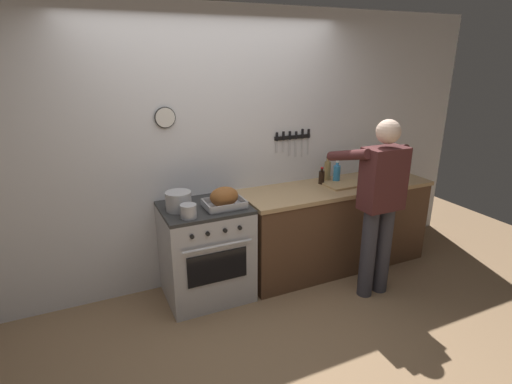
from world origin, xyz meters
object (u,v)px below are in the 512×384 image
person_cook (380,198)px  roasting_pan (224,198)px  bottle_dish_soap (337,173)px  stove (206,252)px  stock_pot (179,201)px  cutting_board (344,185)px  saucepan (188,211)px  bottle_vinegar (327,170)px  bottle_soy_sauce (322,177)px

person_cook → roasting_pan: (-1.29, 0.50, 0.03)m
bottle_dish_soap → stove: bearing=-176.1°
stock_pot → cutting_board: bearing=-1.3°
roasting_pan → saucepan: roasting_pan is taller
bottle_vinegar → bottle_soy_sauce: bearing=-144.4°
person_cook → saucepan: person_cook is taller
cutting_board → bottle_dish_soap: 0.16m
cutting_board → bottle_dish_soap: (0.01, 0.14, 0.08)m
stock_pot → bottle_dish_soap: size_ratio=0.97×
person_cook → stock_pot: 1.78m
roasting_pan → bottle_vinegar: 1.33m
cutting_board → stove: bearing=178.7°
stove → bottle_dish_soap: bottle_dish_soap is taller
bottle_vinegar → bottle_soy_sauce: bottle_vinegar is taller
stock_pot → bottle_vinegar: size_ratio=0.88×
person_cook → bottle_dish_soap: 0.71m
saucepan → bottle_vinegar: bottle_vinegar is taller
stove → roasting_pan: bearing=-33.2°
roasting_pan → cutting_board: size_ratio=0.98×
stove → cutting_board: cutting_board is taller
person_cook → stock_pot: size_ratio=7.49×
stock_pot → bottle_dish_soap: 1.71m
saucepan → cutting_board: 1.68m
saucepan → bottle_dish_soap: 1.71m
stove → person_cook: person_cook is taller
person_cook → cutting_board: (0.03, 0.57, -0.04)m
person_cook → cutting_board: person_cook is taller
saucepan → person_cook: bearing=-13.8°
stove → stock_pot: size_ratio=4.06×
bottle_soy_sauce → stove: bearing=-174.9°
stock_pot → stove: bearing=-0.8°
person_cook → bottle_vinegar: 0.82m
stove → saucepan: 0.58m
stock_pot → bottle_dish_soap: bearing=3.3°
person_cook → bottle_soy_sauce: bearing=9.6°
stove → bottle_vinegar: bottle_vinegar is taller
cutting_board → bottle_soy_sauce: 0.24m
roasting_pan → bottle_soy_sauce: bearing=10.7°
stove → bottle_dish_soap: bearing=3.9°
roasting_pan → bottle_soy_sauce: (1.15, 0.22, -0.01)m
bottle_vinegar → bottle_soy_sauce: 0.17m
stock_pot → saucepan: bearing=-82.0°
stock_pot → bottle_dish_soap: bottle_dish_soap is taller
saucepan → cutting_board: bearing=5.6°
stock_pot → bottle_soy_sauce: size_ratio=1.26×
roasting_pan → bottle_vinegar: (1.29, 0.32, 0.02)m
cutting_board → bottle_soy_sauce: bearing=138.3°
person_cook → roasting_pan: bearing=67.4°
bottle_dish_soap → cutting_board: bearing=-92.1°
person_cook → bottle_dish_soap: (0.04, 0.70, 0.04)m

